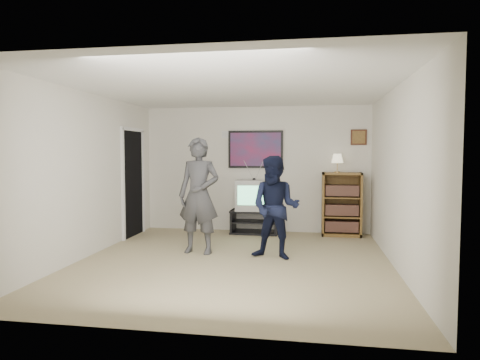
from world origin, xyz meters
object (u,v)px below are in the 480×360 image
(crt_television, at_px, (254,195))
(person_short, at_px, (275,208))
(media_stand, at_px, (255,222))
(bookshelf, at_px, (341,204))
(person_tall, at_px, (199,196))

(crt_television, bearing_deg, person_short, -77.99)
(crt_television, height_order, person_short, person_short)
(media_stand, xyz_separation_m, person_short, (0.56, -1.95, 0.54))
(bookshelf, height_order, person_short, person_short)
(bookshelf, bearing_deg, crt_television, -178.29)
(media_stand, height_order, person_short, person_short)
(media_stand, bearing_deg, crt_television, -179.00)
(person_short, bearing_deg, person_tall, -177.11)
(crt_television, height_order, person_tall, person_tall)
(media_stand, distance_m, bookshelf, 1.70)
(media_stand, xyz_separation_m, person_tall, (-0.66, -1.77, 0.68))
(crt_television, bearing_deg, bookshelf, -2.88)
(crt_television, height_order, bookshelf, bookshelf)
(media_stand, xyz_separation_m, bookshelf, (1.66, 0.05, 0.37))
(bookshelf, bearing_deg, person_short, -118.83)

